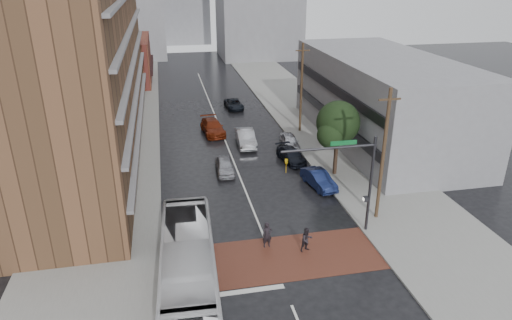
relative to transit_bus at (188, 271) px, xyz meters
name	(u,v)px	position (x,y,z in m)	size (l,w,h in m)	color
ground	(275,263)	(5.50, 2.07, -1.77)	(160.00, 160.00, 0.00)	black
crosswalk	(273,259)	(5.50, 2.57, -1.76)	(14.00, 5.00, 0.02)	brown
sidewalk_west	(117,140)	(-6.00, 27.07, -1.70)	(9.00, 90.00, 0.15)	gray
sidewalk_east	(319,127)	(17.00, 27.07, -1.70)	(9.00, 90.00, 0.15)	gray
apartment_block	(71,7)	(-8.50, 26.07, 12.23)	(10.00, 44.00, 28.00)	brown
storefront_west	(125,60)	(-6.50, 56.07, 1.73)	(8.00, 16.00, 7.00)	brown
building_east	(382,99)	(22.00, 22.07, 2.73)	(11.00, 26.00, 9.00)	gray
street_tree	(338,125)	(14.02, 14.10, 2.96)	(4.20, 4.10, 6.90)	#332319
signal_mast	(352,172)	(11.35, 4.57, 2.96)	(6.50, 0.30, 7.20)	#2D2D33
utility_pole_near	(383,155)	(14.30, 6.07, 3.37)	(1.60, 0.26, 10.00)	#473321
utility_pole_far	(301,88)	(14.30, 26.07, 3.37)	(1.60, 0.26, 10.00)	#473321
transit_bus	(188,271)	(0.00, 0.00, 0.00)	(2.97, 12.71, 3.54)	silver
pedestrian_a	(267,235)	(5.44, 4.02, -0.85)	(0.67, 0.44, 1.85)	black
pedestrian_b	(307,240)	(7.90, 3.04, -0.91)	(0.83, 0.65, 1.71)	black
car_travel_a	(225,166)	(4.31, 16.52, -1.10)	(1.59, 3.96, 1.35)	#9A9AA1
car_travel_b	(246,138)	(7.44, 23.01, -0.93)	(1.78, 5.10, 1.68)	#B0B1B8
car_travel_c	(213,127)	(4.46, 27.38, -0.99)	(2.18, 5.35, 1.55)	#671E0B
suv_travel	(234,104)	(8.36, 36.77, -1.16)	(2.03, 4.41, 1.22)	black
car_parked_near	(319,179)	(11.80, 12.07, -1.06)	(1.49, 4.29, 1.41)	#15204C
car_parked_mid	(291,155)	(10.99, 17.93, -1.14)	(1.77, 4.37, 1.27)	black
car_parked_far	(290,142)	(11.80, 21.37, -1.06)	(1.67, 4.14, 1.41)	#B5B6BD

